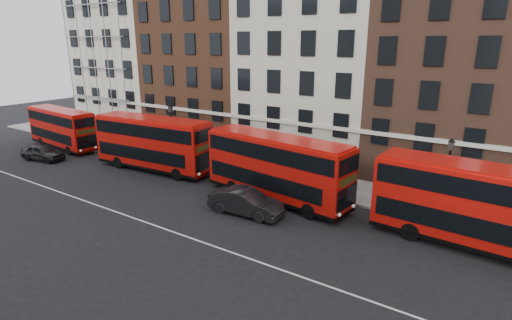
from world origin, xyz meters
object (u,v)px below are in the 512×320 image
Objects in this scene: car_front at (246,202)px; bus_b at (152,142)px; bus_c at (276,166)px; car_rear at (43,152)px; bus_d at (481,206)px; bus_a at (62,127)px.

bus_b is at bearing 71.56° from car_front.
bus_c is 2.58× the size of car_rear.
car_rear is at bearing -163.45° from bus_c.
bus_d is at bearing -4.21° from bus_b.
bus_a is at bearing 175.75° from bus_b.
bus_d is (39.32, -0.00, 0.29)m from bus_a.
bus_b is 2.56× the size of car_rear.
bus_a is 39.32m from bus_d.
car_rear is (-36.60, -3.78, -1.77)m from bus_d.
bus_b is at bearing 5.01° from bus_a.
bus_a is 0.89× the size of bus_b.
bus_b is at bearing -176.75° from bus_d.
bus_b is 12.77m from car_front.
car_rear is at bearing -165.58° from bus_b.
bus_c reaches higher than car_rear.
bus_a is 26.40m from car_front.
bus_a reaches higher than car_rear.
bus_d is 2.55× the size of car_rear.
bus_d reaches higher than bus_a.
bus_c is at bearing -92.25° from car_rear.
car_front is (12.23, -3.25, -1.69)m from bus_b.
bus_c is 1.01× the size of bus_d.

